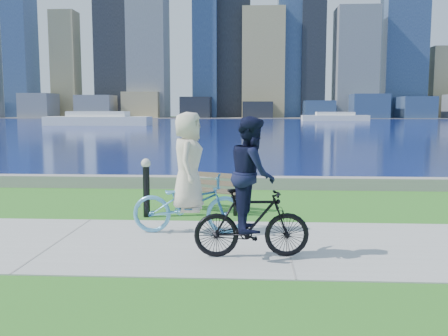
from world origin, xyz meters
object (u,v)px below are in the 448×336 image
at_px(park_bench, 212,188).
at_px(cyclist_man, 252,199).
at_px(bollard_lamp, 146,184).
at_px(cyclist_woman, 188,189).

relative_size(park_bench, cyclist_man, 0.79).
xyz_separation_m(bollard_lamp, cyclist_man, (2.28, -2.90, 0.22)).
bearing_deg(cyclist_man, bollard_lamp, 33.53).
bearing_deg(cyclist_woman, cyclist_man, -140.45).
relative_size(bollard_lamp, cyclist_woman, 0.56).
bearing_deg(bollard_lamp, cyclist_man, -51.77).
xyz_separation_m(bollard_lamp, cyclist_woman, (1.10, -1.43, 0.13)).
bearing_deg(cyclist_woman, park_bench, -6.28).
height_order(cyclist_woman, cyclist_man, cyclist_woman).
distance_m(park_bench, cyclist_man, 3.80).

